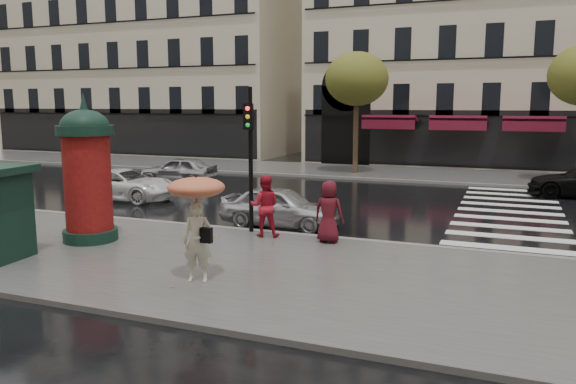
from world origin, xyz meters
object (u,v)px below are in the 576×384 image
at_px(woman_umbrella, 197,211).
at_px(car_far_silver, 179,170).
at_px(morris_column, 87,171).
at_px(traffic_light, 250,145).
at_px(car_silver, 280,207).
at_px(car_white, 124,185).
at_px(man_burgundy, 329,212).
at_px(woman_red, 265,206).

relative_size(woman_umbrella, car_far_silver, 0.60).
distance_m(morris_column, traffic_light, 4.53).
distance_m(car_silver, car_white, 8.20).
distance_m(woman_umbrella, man_burgundy, 4.61).
distance_m(woman_red, car_white, 9.14).
height_order(woman_red, car_white, woman_red).
height_order(morris_column, car_white, morris_column).
height_order(woman_red, man_burgundy, woman_red).
relative_size(morris_column, car_far_silver, 1.06).
bearing_deg(woman_red, man_burgundy, 162.91).
height_order(woman_red, morris_column, morris_column).
bearing_deg(morris_column, car_white, 120.94).
relative_size(man_burgundy, car_silver, 0.45).
bearing_deg(car_far_silver, car_white, 2.75).
relative_size(woman_umbrella, car_silver, 0.61).
distance_m(woman_red, car_silver, 1.85).
relative_size(woman_umbrella, woman_red, 1.32).
xyz_separation_m(woman_red, man_burgundy, (1.91, 0.00, -0.03)).
height_order(woman_umbrella, traffic_light, traffic_light).
distance_m(man_burgundy, car_white, 10.87).
relative_size(woman_red, traffic_light, 0.41).
height_order(morris_column, car_far_silver, morris_column).
relative_size(traffic_light, car_silver, 1.11).
distance_m(traffic_light, car_white, 8.70).
xyz_separation_m(traffic_light, car_silver, (0.32, 1.48, -2.04)).
bearing_deg(car_white, car_silver, -109.61).
relative_size(traffic_light, car_far_silver, 1.11).
xyz_separation_m(man_burgundy, car_far_silver, (-10.63, 9.19, -0.32)).
relative_size(man_burgundy, car_white, 0.38).
distance_m(woman_red, car_far_silver, 12.68).
height_order(woman_umbrella, man_burgundy, woman_umbrella).
bearing_deg(car_far_silver, woman_umbrella, 29.91).
bearing_deg(traffic_light, man_burgundy, -7.28).
xyz_separation_m(man_burgundy, car_silver, (-2.18, 1.80, -0.32)).
height_order(woman_red, car_far_silver, woman_red).
height_order(woman_red, traffic_light, traffic_light).
distance_m(morris_column, car_silver, 5.86).
bearing_deg(man_burgundy, woman_umbrella, 74.16).
distance_m(car_white, car_far_silver, 5.06).
distance_m(man_burgundy, traffic_light, 3.05).
distance_m(woman_umbrella, woman_red, 4.35).
distance_m(man_burgundy, car_silver, 2.85).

